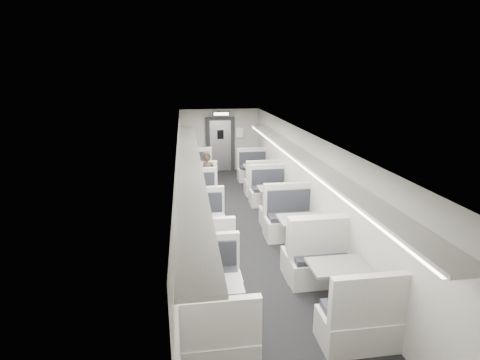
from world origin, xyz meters
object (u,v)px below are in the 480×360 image
object	(u,v)px
booth_left_b	(201,203)
booth_left_a	(197,178)
passenger	(207,177)
exit_sign	(221,114)
booth_left_d	(215,305)
booth_right_b	(274,200)
booth_right_d	(337,286)
booth_right_c	(301,236)
vestibule_door	(220,145)
booth_right_a	(257,176)
booth_left_c	(205,234)

from	to	relation	value
booth_left_b	booth_left_a	bearing A→B (deg)	90.00
passenger	exit_sign	distance (m)	3.45
booth_left_d	booth_left_a	bearing A→B (deg)	90.00
passenger	booth_right_b	bearing A→B (deg)	-16.06
booth_left_a	booth_right_d	bearing A→B (deg)	-73.43
booth_left_b	booth_right_c	world-z (taller)	booth_right_c
passenger	vestibule_door	size ratio (longest dim) A/B	0.73
booth_left_a	vestibule_door	distance (m)	2.67
vestibule_door	booth_left_a	bearing A→B (deg)	-112.67
booth_left_a	booth_right_a	size ratio (longest dim) A/B	1.07
booth_right_c	vestibule_door	xyz separation A→B (m)	(-1.00, 7.20, 0.62)
booth_right_a	vestibule_door	size ratio (longest dim) A/B	1.02
booth_right_d	booth_left_c	bearing A→B (deg)	129.83
booth_left_c	booth_right_a	size ratio (longest dim) A/B	1.00
vestibule_door	passenger	bearing A→B (deg)	-101.87
exit_sign	vestibule_door	bearing A→B (deg)	90.00
booth_right_a	booth_right_d	distance (m)	6.85
booth_right_a	passenger	xyz separation A→B (m)	(-1.74, -1.23, 0.38)
booth_left_d	booth_right_a	bearing A→B (deg)	74.08
booth_right_d	booth_right_c	bearing A→B (deg)	90.00
booth_right_c	booth_left_a	bearing A→B (deg)	112.60
booth_right_b	passenger	bearing A→B (deg)	143.01
booth_left_d	booth_right_c	size ratio (longest dim) A/B	0.88
booth_right_b	booth_right_d	distance (m)	4.31
booth_left_b	booth_left_c	bearing A→B (deg)	-90.00
booth_right_c	passenger	bearing A→B (deg)	115.16
booth_right_b	booth_right_c	bearing A→B (deg)	-90.00
booth_left_c	exit_sign	size ratio (longest dim) A/B	3.45
booth_left_b	booth_right_c	distance (m)	3.19
booth_left_d	exit_sign	distance (m)	9.05
booth_left_c	vestibule_door	world-z (taller)	vestibule_door
booth_left_a	booth_right_c	distance (m)	5.20
booth_left_b	exit_sign	xyz separation A→B (m)	(1.00, 4.23, 1.91)
booth_right_b	passenger	world-z (taller)	passenger
booth_right_b	booth_left_d	bearing A→B (deg)	-114.10
vestibule_door	exit_sign	size ratio (longest dim) A/B	3.39
booth_right_c	exit_sign	xyz separation A→B (m)	(-1.00, 6.71, 1.86)
booth_right_c	booth_right_d	world-z (taller)	booth_right_c
booth_left_d	booth_right_c	bearing A→B (deg)	46.17
booth_left_d	booth_left_c	bearing A→B (deg)	90.00
passenger	booth_left_a	bearing A→B (deg)	124.31
booth_right_d	passenger	world-z (taller)	passenger
booth_left_c	booth_right_a	xyz separation A→B (m)	(2.00, 4.45, -0.00)
booth_right_c	vestibule_door	bearing A→B (deg)	97.91
booth_right_b	booth_left_b	bearing A→B (deg)	177.27
booth_left_a	booth_right_b	xyz separation A→B (m)	(2.00, -2.42, -0.02)
booth_right_c	booth_left_b	bearing A→B (deg)	128.85
passenger	exit_sign	bearing A→B (deg)	97.20
booth_left_a	booth_right_c	xyz separation A→B (m)	(2.00, -4.80, 0.01)
booth_right_c	booth_right_a	bearing A→B (deg)	90.00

